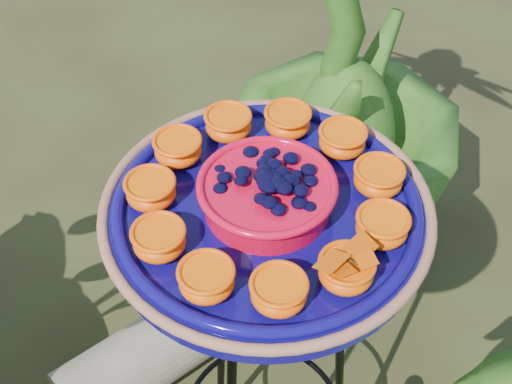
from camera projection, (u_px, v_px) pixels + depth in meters
tripod_stand at (264, 354)px, 1.28m from camera, size 0.35×0.36×0.89m
feeder_dish at (267, 208)px, 1.00m from camera, size 0.49×0.49×0.11m
driftwood_log at (162, 346)px, 1.81m from camera, size 0.57×0.25×0.18m
shrub_back_right at (349, 87)px, 1.79m from camera, size 0.87×0.87×1.13m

